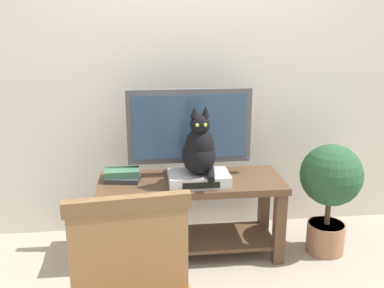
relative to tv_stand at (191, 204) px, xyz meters
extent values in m
cube|color=silver|center=(0.03, 0.48, 1.04)|extent=(7.00, 0.12, 2.80)
cube|color=#513823|center=(0.00, 0.00, 0.15)|extent=(1.20, 0.46, 0.04)
cube|color=#513823|center=(-0.55, -0.18, -0.11)|extent=(0.07, 0.07, 0.49)
cube|color=#513823|center=(0.55, -0.18, -0.11)|extent=(0.07, 0.07, 0.49)
cube|color=#513823|center=(-0.55, 0.18, -0.11)|extent=(0.07, 0.07, 0.49)
cube|color=#513823|center=(0.55, 0.18, -0.11)|extent=(0.07, 0.07, 0.49)
cube|color=#513823|center=(0.00, 0.00, -0.25)|extent=(1.10, 0.38, 0.02)
cube|color=#4C4C51|center=(0.00, 0.10, 0.19)|extent=(0.31, 0.20, 0.03)
cube|color=#4C4C51|center=(0.00, 0.10, 0.23)|extent=(0.06, 0.04, 0.06)
cube|color=#4C4C51|center=(0.00, 0.10, 0.51)|extent=(0.81, 0.05, 0.49)
cube|color=navy|center=(0.00, 0.07, 0.51)|extent=(0.74, 0.01, 0.42)
sphere|color=#2672F2|center=(0.39, 0.07, 0.28)|extent=(0.01, 0.01, 0.01)
cube|color=#BCBCC1|center=(0.04, -0.08, 0.21)|extent=(0.38, 0.23, 0.08)
cube|color=black|center=(0.04, -0.20, 0.21)|extent=(0.23, 0.01, 0.04)
ellipsoid|color=black|center=(0.04, -0.08, 0.37)|extent=(0.21, 0.25, 0.24)
ellipsoid|color=black|center=(0.04, -0.11, 0.44)|extent=(0.18, 0.16, 0.21)
sphere|color=black|center=(0.04, -0.13, 0.57)|extent=(0.12, 0.12, 0.12)
cone|color=black|center=(0.01, -0.13, 0.65)|extent=(0.05, 0.05, 0.07)
cone|color=black|center=(0.07, -0.13, 0.65)|extent=(0.05, 0.05, 0.07)
sphere|color=#B2C64C|center=(0.02, -0.18, 0.58)|extent=(0.02, 0.02, 0.02)
sphere|color=#B2C64C|center=(0.06, -0.18, 0.58)|extent=(0.02, 0.02, 0.02)
cylinder|color=black|center=(0.10, -0.17, 0.27)|extent=(0.07, 0.21, 0.04)
cube|color=olive|center=(-0.36, -1.11, 0.34)|extent=(0.45, 0.09, 0.41)
cube|color=brown|center=(-0.36, -1.11, 0.51)|extent=(0.48, 0.10, 0.06)
cube|color=#2D2D33|center=(-0.44, 0.03, 0.19)|extent=(0.23, 0.17, 0.03)
cube|color=#38664C|center=(-0.45, 0.05, 0.22)|extent=(0.23, 0.13, 0.04)
cylinder|color=#9E6B4C|center=(0.91, -0.08, -0.26)|extent=(0.25, 0.25, 0.21)
cylinder|color=#332319|center=(0.91, -0.08, -0.16)|extent=(0.23, 0.23, 0.02)
cylinder|color=#4C3823|center=(0.91, -0.08, -0.06)|extent=(0.04, 0.04, 0.19)
sphere|color=#234C2D|center=(0.91, -0.08, 0.20)|extent=(0.41, 0.41, 0.41)
camera|label=1|loc=(-0.29, -2.59, 1.16)|focal=39.99mm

